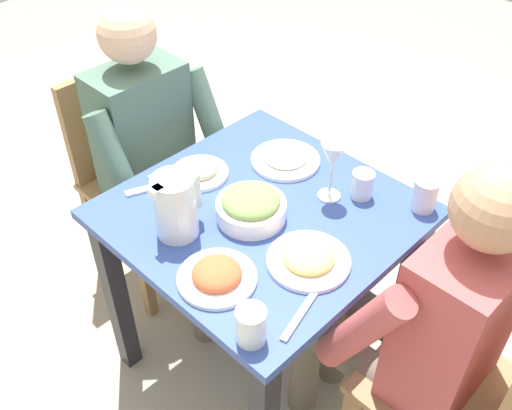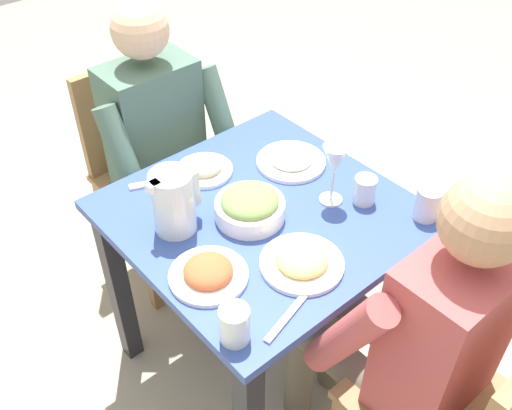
{
  "view_description": "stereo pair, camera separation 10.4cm",
  "coord_description": "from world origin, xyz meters",
  "views": [
    {
      "loc": [
        -0.92,
        -0.89,
        1.87
      ],
      "look_at": [
        -0.01,
        0.02,
        0.76
      ],
      "focal_mm": 40.42,
      "sensor_mm": 36.0,
      "label": 1
    },
    {
      "loc": [
        -0.85,
        -0.96,
        1.87
      ],
      "look_at": [
        -0.01,
        0.02,
        0.76
      ],
      "focal_mm": 40.42,
      "sensor_mm": 36.0,
      "label": 2
    }
  ],
  "objects": [
    {
      "name": "knife_near",
      "position": [
        -0.21,
        -0.34,
        0.75
      ],
      "size": [
        0.18,
        0.06,
        0.01
      ],
      "primitive_type": "cube",
      "rotation": [
        0.0,
        0.0,
        0.25
      ],
      "color": "silver",
      "rests_on": "dining_table"
    },
    {
      "name": "plate_yoghurt",
      "position": [
        0.22,
        0.11,
        0.76
      ],
      "size": [
        0.23,
        0.23,
        0.04
      ],
      "color": "white",
      "rests_on": "dining_table"
    },
    {
      "name": "wine_glass",
      "position": [
        0.19,
        -0.1,
        0.89
      ],
      "size": [
        0.08,
        0.08,
        0.2
      ],
      "color": "silver",
      "rests_on": "dining_table"
    },
    {
      "name": "plate_rice_curry",
      "position": [
        -0.28,
        -0.11,
        0.77
      ],
      "size": [
        0.21,
        0.21,
        0.05
      ],
      "color": "white",
      "rests_on": "dining_table"
    },
    {
      "name": "salad_bowl",
      "position": [
        -0.05,
        -0.0,
        0.79
      ],
      "size": [
        0.2,
        0.2,
        0.09
      ],
      "color": "white",
      "rests_on": "dining_table"
    },
    {
      "name": "water_pitcher",
      "position": [
        -0.23,
        0.1,
        0.84
      ],
      "size": [
        0.16,
        0.12,
        0.19
      ],
      "color": "silver",
      "rests_on": "dining_table"
    },
    {
      "name": "water_glass_far_left",
      "position": [
        0.34,
        -0.33,
        0.8
      ],
      "size": [
        0.07,
        0.07,
        0.1
      ],
      "primitive_type": "cylinder",
      "color": "silver",
      "rests_on": "dining_table"
    },
    {
      "name": "dining_table",
      "position": [
        0.0,
        0.0,
        0.6
      ],
      "size": [
        0.8,
        0.8,
        0.75
      ],
      "color": "#334C99",
      "rests_on": "ground_plane"
    },
    {
      "name": "water_glass_by_pitcher",
      "position": [
        -0.35,
        -0.3,
        0.8
      ],
      "size": [
        0.07,
        0.07,
        0.1
      ],
      "primitive_type": "cylinder",
      "color": "silver",
      "rests_on": "dining_table"
    },
    {
      "name": "fork_near",
      "position": [
        -0.07,
        0.32,
        0.75
      ],
      "size": [
        0.17,
        0.08,
        0.01
      ],
      "primitive_type": "cube",
      "rotation": [
        0.0,
        0.0,
        -0.35
      ],
      "color": "silver",
      "rests_on": "dining_table"
    },
    {
      "name": "chair_far",
      "position": [
        0.02,
        0.73,
        0.51
      ],
      "size": [
        0.4,
        0.4,
        0.9
      ],
      "color": "#997047",
      "rests_on": "ground_plane"
    },
    {
      "name": "ground_plane",
      "position": [
        0.0,
        0.0,
        0.0
      ],
      "size": [
        8.0,
        8.0,
        0.0
      ],
      "primitive_type": "plane",
      "color": "#9E937F"
    },
    {
      "name": "diner_far",
      "position": [
        0.02,
        0.52,
        0.66
      ],
      "size": [
        0.48,
        0.53,
        1.19
      ],
      "color": "#4C6B5B",
      "rests_on": "ground_plane"
    },
    {
      "name": "fork_far",
      "position": [
        -0.17,
        0.31,
        0.75
      ],
      "size": [
        0.17,
        0.09,
        0.01
      ],
      "primitive_type": "cube",
      "rotation": [
        0.0,
        0.0,
        -0.39
      ],
      "color": "silver",
      "rests_on": "dining_table"
    },
    {
      "name": "water_glass_near_left",
      "position": [
        0.26,
        -0.17,
        0.79
      ],
      "size": [
        0.07,
        0.07,
        0.09
      ],
      "primitive_type": "cylinder",
      "color": "silver",
      "rests_on": "dining_table"
    },
    {
      "name": "plate_beans",
      "position": [
        -0.02,
        0.26,
        0.76
      ],
      "size": [
        0.18,
        0.18,
        0.05
      ],
      "color": "white",
      "rests_on": "dining_table"
    },
    {
      "name": "diner_near",
      "position": [
        0.05,
        -0.52,
        0.66
      ],
      "size": [
        0.48,
        0.53,
        1.19
      ],
      "color": "#B24C4C",
      "rests_on": "ground_plane"
    },
    {
      "name": "plate_fries",
      "position": [
        -0.07,
        -0.24,
        0.77
      ],
      "size": [
        0.23,
        0.23,
        0.05
      ],
      "color": "white",
      "rests_on": "dining_table"
    }
  ]
}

